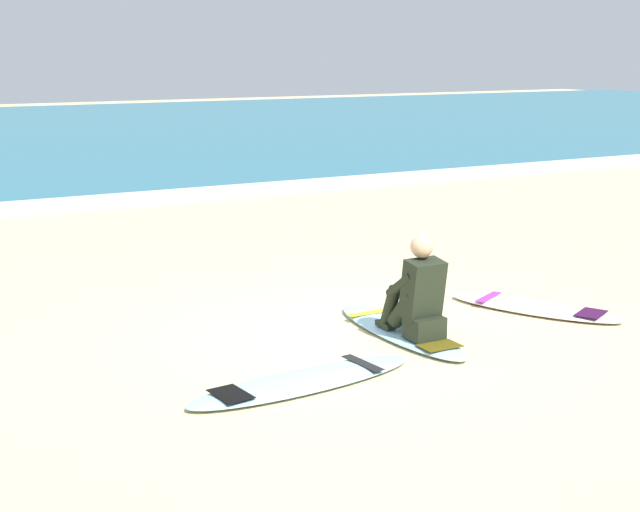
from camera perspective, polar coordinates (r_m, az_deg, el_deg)
ground_plane at (r=8.87m, az=1.83°, el=-4.82°), size 80.00×80.00×0.00m
breaking_foam at (r=16.61m, az=-13.31°, el=3.26°), size 80.00×0.90×0.11m
surfboard_main at (r=8.89m, az=4.94°, el=-4.58°), size 0.54×2.01×0.08m
surfer_seated at (r=8.56m, az=5.98°, el=-2.49°), size 0.37×0.70×0.95m
surfboard_spare_near at (r=7.57m, az=-1.00°, el=-7.66°), size 2.15×0.74×0.08m
surfboard_spare_far at (r=9.89m, az=13.00°, el=-3.10°), size 1.30×1.88×0.08m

